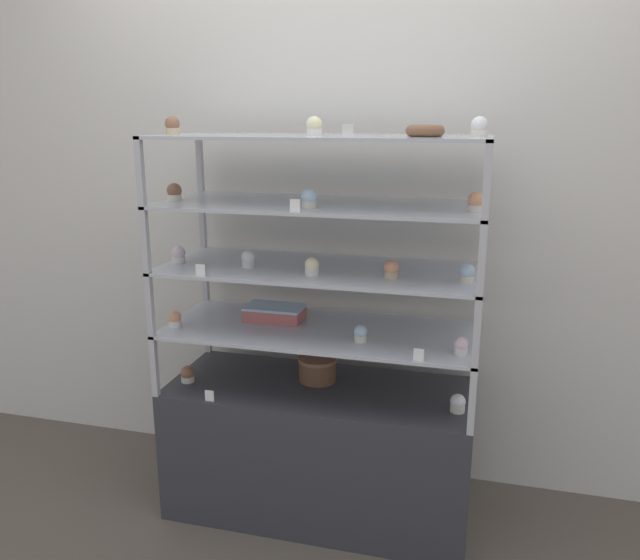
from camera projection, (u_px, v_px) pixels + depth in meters
name	position (u px, v px, depth m)	size (l,w,h in m)	color
ground_plane	(320.00, 505.00, 2.67)	(20.00, 20.00, 0.00)	brown
back_wall	(343.00, 191.00, 2.72)	(8.00, 0.05, 2.60)	silver
display_base	(320.00, 448.00, 2.60)	(1.23, 0.51, 0.55)	#333338
display_riser_lower	(320.00, 332.00, 2.47)	(1.23, 0.51, 0.25)	#B7B7BC
display_riser_middle	(320.00, 271.00, 2.41)	(1.23, 0.51, 0.25)	#B7B7BC
display_riser_upper	(320.00, 207.00, 2.35)	(1.23, 0.51, 0.25)	#B7B7BC
display_riser_top	(320.00, 139.00, 2.28)	(1.23, 0.51, 0.25)	#B7B7BC
layer_cake_centerpiece	(318.00, 369.00, 2.58)	(0.16, 0.16, 0.10)	brown
sheet_cake_frosted	(275.00, 313.00, 2.57)	(0.24, 0.14, 0.06)	#C66660
cupcake_0	(188.00, 374.00, 2.57)	(0.06, 0.06, 0.07)	beige
cupcake_1	(458.00, 403.00, 2.31)	(0.06, 0.06, 0.07)	beige
price_tag_0	(209.00, 396.00, 2.40)	(0.04, 0.00, 0.04)	white
cupcake_2	(175.00, 319.00, 2.48)	(0.05, 0.05, 0.06)	white
cupcake_3	(361.00, 334.00, 2.32)	(0.05, 0.05, 0.06)	beige
cupcake_4	(461.00, 346.00, 2.20)	(0.05, 0.05, 0.06)	white
price_tag_1	(419.00, 355.00, 2.14)	(0.04, 0.00, 0.04)	white
cupcake_5	(179.00, 255.00, 2.48)	(0.05, 0.05, 0.07)	white
cupcake_6	(248.00, 259.00, 2.41)	(0.05, 0.05, 0.07)	white
cupcake_7	(311.00, 266.00, 2.29)	(0.05, 0.05, 0.07)	white
cupcake_8	(391.00, 269.00, 2.24)	(0.05, 0.05, 0.07)	#CCB28C
cupcake_9	(467.00, 274.00, 2.19)	(0.05, 0.05, 0.07)	beige
price_tag_2	(200.00, 270.00, 2.27)	(0.04, 0.00, 0.04)	white
cupcake_10	(174.00, 192.00, 2.40)	(0.06, 0.06, 0.07)	beige
cupcake_11	(309.00, 199.00, 2.22)	(0.06, 0.06, 0.07)	beige
cupcake_12	(476.00, 202.00, 2.12)	(0.06, 0.06, 0.07)	beige
price_tag_3	(295.00, 206.00, 2.12)	(0.04, 0.00, 0.04)	white
cupcake_13	(172.00, 126.00, 2.37)	(0.06, 0.06, 0.07)	#CCB28C
cupcake_14	(314.00, 126.00, 2.22)	(0.06, 0.06, 0.07)	white
cupcake_15	(479.00, 127.00, 2.08)	(0.06, 0.06, 0.07)	beige
price_tag_4	(348.00, 131.00, 2.01)	(0.04, 0.00, 0.04)	white
donut_glazed	(425.00, 131.00, 2.14)	(0.13, 0.13, 0.04)	brown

